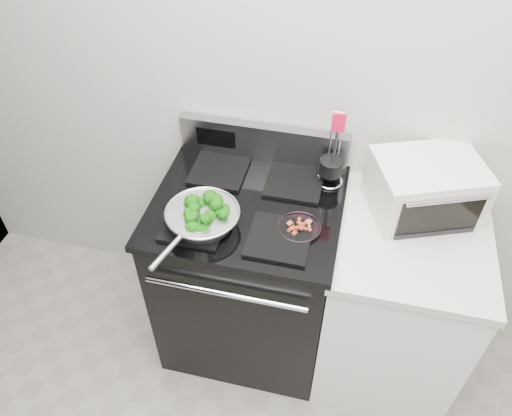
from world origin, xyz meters
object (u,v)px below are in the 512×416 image
(utensil_holder, at_px, (331,170))
(skillet, at_px, (202,217))
(toaster_oven, at_px, (425,187))
(gas_range, at_px, (248,272))
(bacon_plate, at_px, (299,226))

(utensil_holder, bearing_deg, skillet, -145.47)
(skillet, xyz_separation_m, toaster_oven, (0.84, 0.33, 0.04))
(utensil_holder, distance_m, toaster_oven, 0.39)
(utensil_holder, relative_size, toaster_oven, 0.72)
(utensil_holder, bearing_deg, gas_range, -151.77)
(toaster_oven, bearing_deg, skillet, -179.93)
(bacon_plate, relative_size, toaster_oven, 0.35)
(gas_range, distance_m, bacon_plate, 0.54)
(bacon_plate, xyz_separation_m, toaster_oven, (0.46, 0.26, 0.07))
(gas_range, relative_size, toaster_oven, 2.28)
(skillet, bearing_deg, bacon_plate, 27.14)
(gas_range, bearing_deg, utensil_holder, 33.55)
(skillet, relative_size, bacon_plate, 2.65)
(gas_range, height_order, toaster_oven, toaster_oven)
(skillet, distance_m, bacon_plate, 0.38)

